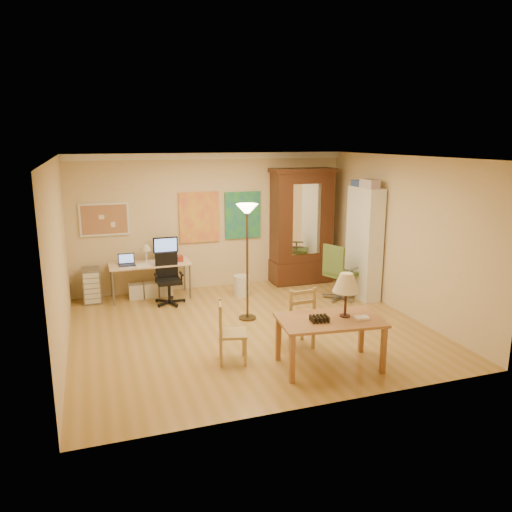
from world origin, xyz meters
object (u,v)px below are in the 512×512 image
object	(u,v)px
computer_desk	(152,276)
armoire	(301,234)
office_chair_green	(339,285)
office_chair_black	(169,290)
dining_table	(336,309)
bookshelf	(364,244)

from	to	relation	value
computer_desk	armoire	xyz separation A→B (m)	(3.12, 0.08, 0.62)
computer_desk	office_chair_green	distance (m)	3.56
office_chair_green	office_chair_black	bearing A→B (deg)	165.53
dining_table	armoire	size ratio (longest dim) A/B	0.60
dining_table	office_chair_green	world-z (taller)	dining_table
office_chair_black	armoire	size ratio (longest dim) A/B	0.39
computer_desk	office_chair_green	size ratio (longest dim) A/B	1.40
armoire	office_chair_green	bearing A→B (deg)	-81.49
bookshelf	office_chair_black	bearing A→B (deg)	167.59
office_chair_black	armoire	world-z (taller)	armoire
bookshelf	armoire	bearing A→B (deg)	117.50
office_chair_green	bookshelf	world-z (taller)	bookshelf
computer_desk	office_chair_black	bearing A→B (deg)	-62.64
armoire	computer_desk	bearing A→B (deg)	-178.45
bookshelf	dining_table	bearing A→B (deg)	-126.89
dining_table	office_chair_green	bearing A→B (deg)	61.03
computer_desk	office_chair_black	xyz separation A→B (m)	(0.25, -0.48, -0.17)
armoire	bookshelf	xyz separation A→B (m)	(0.70, -1.35, 0.01)
office_chair_green	bookshelf	distance (m)	0.91
armoire	office_chair_black	bearing A→B (deg)	-168.93
computer_desk	armoire	bearing A→B (deg)	1.55
dining_table	computer_desk	bearing A→B (deg)	117.11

